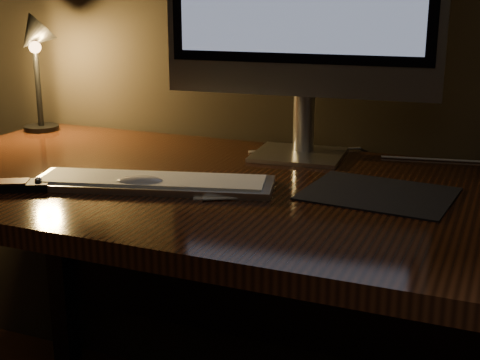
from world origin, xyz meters
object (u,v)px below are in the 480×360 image
at_px(desk, 262,234).
at_px(keyboard, 153,182).
at_px(media_remote, 14,185).
at_px(mouse, 140,185).
at_px(desk_lamp, 35,53).

distance_m(desk, keyboard, 0.27).
bearing_deg(media_remote, desk, 6.67).
relative_size(mouse, desk_lamp, 0.31).
distance_m(media_remote, desk_lamp, 0.58).
xyz_separation_m(mouse, media_remote, (-0.23, -0.10, -0.00)).
height_order(media_remote, desk_lamp, desk_lamp).
xyz_separation_m(media_remote, desk_lamp, (-0.30, 0.46, 0.21)).
relative_size(mouse, media_remote, 0.68).
distance_m(desk, desk_lamp, 0.82).
height_order(keyboard, media_remote, media_remote).
bearing_deg(desk, mouse, -137.09).
height_order(keyboard, mouse, same).
relative_size(desk, desk_lamp, 4.96).
bearing_deg(keyboard, desk_lamp, 133.44).
bearing_deg(desk_lamp, mouse, -18.44).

